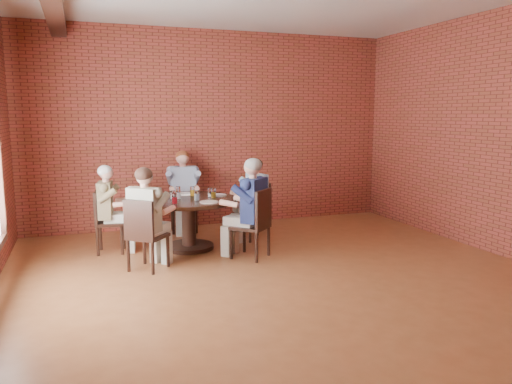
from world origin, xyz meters
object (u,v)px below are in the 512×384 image
object	(u,v)px
diner_b	(183,192)
diner_c	(110,209)
chair_d	(144,232)
chair_e	(256,221)
chair_a	(258,208)
diner_d	(147,219)
chair_c	(105,219)
diner_e	(250,209)
chair_b	(183,200)
diner_a	(254,199)
dining_table	(189,213)
smartphone	(213,200)

from	to	relation	value
diner_b	diner_c	size ratio (longest dim) A/B	1.09
chair_d	chair_e	distance (m)	1.52
chair_a	diner_b	size ratio (longest dim) A/B	0.67
chair_a	diner_d	size ratio (longest dim) A/B	0.69
diner_d	chair_c	bearing A→B (deg)	-23.76
chair_a	diner_c	world-z (taller)	diner_c
diner_e	chair_b	bearing A→B (deg)	-118.44
chair_d	diner_d	size ratio (longest dim) A/B	0.71
diner_d	diner_b	bearing A→B (deg)	-72.89
chair_a	diner_a	size ratio (longest dim) A/B	0.71
chair_b	diner_e	bearing A→B (deg)	-66.77
chair_b	chair_c	bearing A→B (deg)	-134.99
diner_a	diner_b	size ratio (longest dim) A/B	0.94
dining_table	diner_b	bearing A→B (deg)	82.44
diner_b	chair_d	bearing A→B (deg)	-106.75
diner_e	diner_a	bearing A→B (deg)	-156.21
chair_c	chair_d	world-z (taller)	chair_d
dining_table	smartphone	distance (m)	0.48
chair_c	chair_d	size ratio (longest dim) A/B	0.97
dining_table	chair_c	world-z (taller)	chair_c
chair_c	diner_d	xyz separation A→B (m)	(0.47, -1.00, 0.17)
chair_e	smartphone	xyz separation A→B (m)	(-0.48, 0.48, 0.24)
chair_c	diner_d	bearing A→B (deg)	-145.37
dining_table	chair_e	size ratio (longest dim) A/B	1.49
diner_a	chair_e	size ratio (longest dim) A/B	1.33
chair_a	diner_a	bearing A→B (deg)	-90.00
dining_table	chair_d	xyz separation A→B (m)	(-0.75, -0.87, -0.03)
diner_c	smartphone	world-z (taller)	diner_c
smartphone	chair_c	bearing A→B (deg)	173.31
dining_table	diner_d	size ratio (longest dim) A/B	1.09
chair_d	diner_d	distance (m)	0.17
chair_e	diner_a	bearing A→B (deg)	-151.73
chair_a	chair_b	distance (m)	1.39
chair_b	chair_a	bearing A→B (deg)	-36.19
diner_a	chair_c	size ratio (longest dim) A/B	1.43
dining_table	diner_d	bearing A→B (deg)	-130.79
diner_b	chair_c	world-z (taller)	diner_b
diner_a	diner_b	bearing A→B (deg)	-145.29
dining_table	chair_e	distance (m)	1.10
chair_b	diner_e	world-z (taller)	diner_e
dining_table	diner_a	bearing A→B (deg)	11.90
chair_b	diner_e	xyz separation A→B (m)	(0.54, -1.93, 0.17)
diner_c	smartphone	distance (m)	1.47
diner_a	chair_e	bearing A→B (deg)	-29.52
chair_d	diner_e	distance (m)	1.47
chair_d	diner_b	bearing A→B (deg)	-73.53
chair_a	diner_c	size ratio (longest dim) A/B	0.72
chair_c	chair_d	xyz separation A→B (m)	(0.42, -1.06, 0.01)
diner_d	chair_e	distance (m)	1.47
diner_c	smartphone	size ratio (longest dim) A/B	9.71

